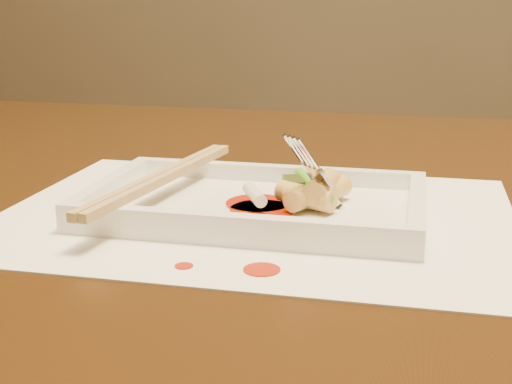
% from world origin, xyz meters
% --- Properties ---
extents(table, '(1.40, 0.90, 0.75)m').
position_xyz_m(table, '(0.00, 0.00, 0.65)').
color(table, black).
rests_on(table, ground).
extents(placemat, '(0.40, 0.30, 0.00)m').
position_xyz_m(placemat, '(-0.01, -0.06, 0.75)').
color(placemat, white).
rests_on(placemat, table).
extents(sauce_splatter_a, '(0.02, 0.02, 0.00)m').
position_xyz_m(sauce_splatter_a, '(0.02, -0.18, 0.75)').
color(sauce_splatter_a, '#AC1905').
rests_on(sauce_splatter_a, placemat).
extents(sauce_splatter_b, '(0.01, 0.01, 0.00)m').
position_xyz_m(sauce_splatter_b, '(-0.03, -0.18, 0.75)').
color(sauce_splatter_b, '#AC1905').
rests_on(sauce_splatter_b, placemat).
extents(plate_base, '(0.26, 0.16, 0.01)m').
position_xyz_m(plate_base, '(-0.01, -0.06, 0.76)').
color(plate_base, white).
rests_on(plate_base, placemat).
extents(plate_rim_far, '(0.26, 0.01, 0.01)m').
position_xyz_m(plate_rim_far, '(-0.01, 0.01, 0.77)').
color(plate_rim_far, white).
rests_on(plate_rim_far, plate_base).
extents(plate_rim_near, '(0.26, 0.01, 0.01)m').
position_xyz_m(plate_rim_near, '(-0.01, -0.14, 0.77)').
color(plate_rim_near, white).
rests_on(plate_rim_near, plate_base).
extents(plate_rim_left, '(0.01, 0.14, 0.01)m').
position_xyz_m(plate_rim_left, '(-0.13, -0.06, 0.77)').
color(plate_rim_left, white).
rests_on(plate_rim_left, plate_base).
extents(plate_rim_right, '(0.01, 0.14, 0.01)m').
position_xyz_m(plate_rim_right, '(0.12, -0.06, 0.77)').
color(plate_rim_right, white).
rests_on(plate_rim_right, plate_base).
extents(veg_piece, '(0.05, 0.04, 0.01)m').
position_xyz_m(veg_piece, '(0.03, -0.02, 0.77)').
color(veg_piece, black).
rests_on(veg_piece, plate_base).
extents(scallion_white, '(0.03, 0.04, 0.01)m').
position_xyz_m(scallion_white, '(-0.01, -0.08, 0.77)').
color(scallion_white, '#EAEACC').
rests_on(scallion_white, plate_base).
extents(scallion_green, '(0.04, 0.08, 0.01)m').
position_xyz_m(scallion_green, '(0.03, -0.04, 0.77)').
color(scallion_green, '#46A21A').
rests_on(scallion_green, plate_base).
extents(chopstick_a, '(0.04, 0.23, 0.01)m').
position_xyz_m(chopstick_a, '(-0.09, -0.06, 0.78)').
color(chopstick_a, tan).
rests_on(chopstick_a, plate_rim_near).
extents(chopstick_b, '(0.04, 0.23, 0.01)m').
position_xyz_m(chopstick_b, '(-0.08, -0.06, 0.78)').
color(chopstick_b, tan).
rests_on(chopstick_b, plate_rim_near).
extents(fork, '(0.09, 0.10, 0.14)m').
position_xyz_m(fork, '(0.06, -0.04, 0.83)').
color(fork, silver).
rests_on(fork, plate_base).
extents(sauce_blob_0, '(0.05, 0.05, 0.00)m').
position_xyz_m(sauce_blob_0, '(-0.01, -0.06, 0.76)').
color(sauce_blob_0, '#AC1905').
rests_on(sauce_blob_0, plate_base).
extents(sauce_blob_1, '(0.05, 0.05, 0.00)m').
position_xyz_m(sauce_blob_1, '(0.00, -0.08, 0.76)').
color(sauce_blob_1, '#AC1905').
rests_on(sauce_blob_1, plate_base).
extents(rice_cake_0, '(0.04, 0.05, 0.02)m').
position_xyz_m(rice_cake_0, '(0.04, -0.06, 0.77)').
color(rice_cake_0, '#E2C369').
rests_on(rice_cake_0, plate_base).
extents(rice_cake_1, '(0.04, 0.03, 0.02)m').
position_xyz_m(rice_cake_1, '(0.04, -0.07, 0.77)').
color(rice_cake_1, '#E2C369').
rests_on(rice_cake_1, plate_base).
extents(rice_cake_2, '(0.02, 0.05, 0.02)m').
position_xyz_m(rice_cake_2, '(0.04, -0.06, 0.78)').
color(rice_cake_2, '#E2C369').
rests_on(rice_cake_2, plate_base).
extents(rice_cake_3, '(0.03, 0.05, 0.02)m').
position_xyz_m(rice_cake_3, '(0.05, -0.05, 0.77)').
color(rice_cake_3, '#E2C369').
rests_on(rice_cake_3, plate_base).
extents(rice_cake_4, '(0.05, 0.04, 0.02)m').
position_xyz_m(rice_cake_4, '(0.03, -0.07, 0.77)').
color(rice_cake_4, '#E2C369').
rests_on(rice_cake_4, plate_base).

